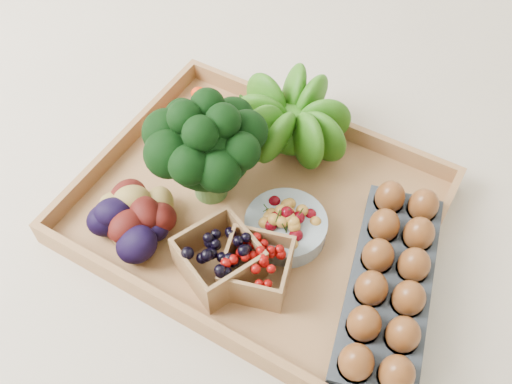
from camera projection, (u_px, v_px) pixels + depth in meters
The scene contains 10 objects.
ground at pixel (256, 214), 0.95m from camera, with size 4.00×4.00×0.00m, color beige.
tray at pixel (256, 211), 0.94m from camera, with size 0.55×0.45×0.01m, color #AC7948.
carrots at pixel (212, 135), 1.01m from camera, with size 0.18×0.13×0.04m, color red, non-canonical shape.
lettuce at pixel (294, 117), 0.97m from camera, with size 0.14×0.14×0.14m, color #1F5B0E.
broccoli at pixel (209, 164), 0.90m from camera, with size 0.19×0.19×0.14m, color black, non-canonical shape.
cherry_bowl at pixel (286, 227), 0.90m from camera, with size 0.13×0.13×0.03m, color #8C9EA5.
egg_carton at pixel (389, 287), 0.83m from camera, with size 0.12×0.33×0.04m, color #373D46.
potatoes at pixel (129, 212), 0.88m from camera, with size 0.16×0.16×0.09m, color #3A0C09, non-canonical shape.
punnet_blackberry at pixel (219, 259), 0.84m from camera, with size 0.10×0.10×0.07m, color black.
punnet_raspberry at pixel (257, 268), 0.83m from camera, with size 0.10×0.10×0.07m, color #720605.
Camera 1 is at (0.27, -0.47, 0.78)m, focal length 40.00 mm.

